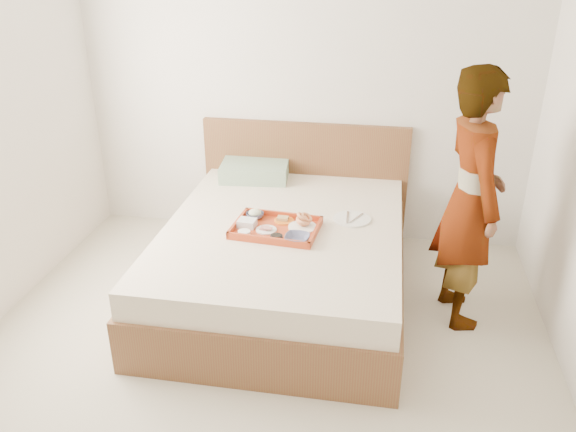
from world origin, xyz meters
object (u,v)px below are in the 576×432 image
(person, at_px, (471,200))
(tray, at_px, (276,228))
(dinner_plate, at_px, (352,219))
(bed, at_px, (283,260))

(person, bearing_deg, tray, 79.02)
(dinner_plate, bearing_deg, person, -15.39)
(bed, distance_m, tray, 0.30)
(tray, bearing_deg, bed, 75.39)
(tray, xyz_separation_m, dinner_plate, (0.47, 0.25, -0.02))
(tray, distance_m, person, 1.22)
(tray, height_order, person, person)
(bed, xyz_separation_m, person, (1.16, -0.03, 0.55))
(tray, bearing_deg, dinner_plate, 33.02)
(bed, height_order, dinner_plate, dinner_plate)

